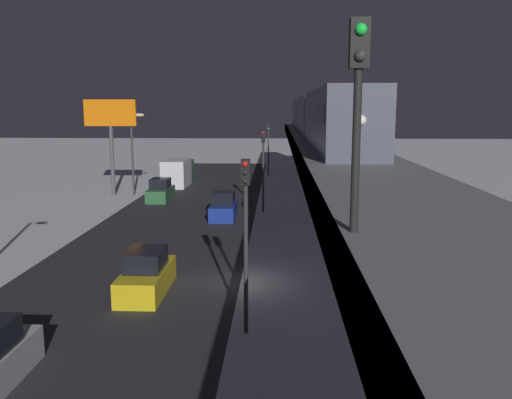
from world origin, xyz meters
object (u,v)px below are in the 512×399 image
(sedan_blue_2, at_px, (224,207))
(traffic_light_far, at_px, (268,141))
(traffic_light_near, at_px, (246,221))
(traffic_light_mid, at_px, (263,159))
(commercial_billboard, at_px, (111,122))
(sedan_yellow, at_px, (146,275))
(subway_train, at_px, (316,114))
(box_truck, at_px, (178,172))
(rail_signal, at_px, (358,89))
(sedan_green, at_px, (160,191))

(sedan_blue_2, relative_size, traffic_light_far, 0.67)
(traffic_light_near, xyz_separation_m, traffic_light_mid, (0.00, -23.05, 0.00))
(traffic_light_far, distance_m, commercial_billboard, 21.28)
(sedan_yellow, relative_size, commercial_billboard, 0.51)
(commercial_billboard, bearing_deg, subway_train, -175.66)
(sedan_blue_2, xyz_separation_m, traffic_light_far, (-2.90, -25.43, 3.40))
(subway_train, height_order, traffic_light_mid, subway_train)
(subway_train, relative_size, sedan_yellow, 12.21)
(subway_train, bearing_deg, traffic_light_near, 81.78)
(box_truck, distance_m, traffic_light_near, 39.17)
(box_truck, xyz_separation_m, traffic_light_mid, (-9.50, 14.84, 2.85))
(traffic_light_far, bearing_deg, rail_signal, 92.74)
(traffic_light_far, bearing_deg, sedan_green, 62.62)
(traffic_light_far, bearing_deg, sedan_yellow, 83.61)
(sedan_blue_2, bearing_deg, rail_signal, -79.27)
(sedan_blue_2, distance_m, traffic_light_far, 25.82)
(sedan_green, bearing_deg, rail_signal, 108.05)
(traffic_light_near, xyz_separation_m, commercial_billboard, (14.27, -30.54, 2.63))
(sedan_green, height_order, traffic_light_near, traffic_light_near)
(traffic_light_near, relative_size, commercial_billboard, 0.72)
(subway_train, bearing_deg, sedan_green, 15.36)
(rail_signal, bearing_deg, traffic_light_near, -72.72)
(subway_train, distance_m, sedan_green, 15.94)
(sedan_green, distance_m, box_truck, 9.76)
(traffic_light_far, bearing_deg, sedan_blue_2, 83.49)
(sedan_blue_2, bearing_deg, traffic_light_mid, 39.31)
(traffic_light_near, height_order, traffic_light_far, same)
(sedan_yellow, xyz_separation_m, traffic_light_near, (-4.70, 4.15, 3.40))
(sedan_yellow, bearing_deg, commercial_billboard, 109.93)
(sedan_yellow, relative_size, traffic_light_near, 0.71)
(sedan_green, relative_size, traffic_light_near, 0.67)
(sedan_yellow, relative_size, sedan_green, 1.06)
(sedan_green, xyz_separation_m, commercial_billboard, (4.97, -2.39, 6.03))
(box_truck, bearing_deg, sedan_blue_2, 110.98)
(rail_signal, relative_size, traffic_light_near, 0.62)
(traffic_light_mid, distance_m, traffic_light_far, 23.05)
(sedan_yellow, relative_size, box_truck, 0.61)
(rail_signal, relative_size, traffic_light_far, 0.62)
(subway_train, relative_size, commercial_billboard, 6.23)
(rail_signal, height_order, traffic_light_near, rail_signal)
(subway_train, bearing_deg, traffic_light_far, -71.90)
(sedan_blue_2, xyz_separation_m, traffic_light_near, (-2.90, 20.68, 3.40))
(box_truck, xyz_separation_m, commercial_billboard, (4.77, 7.35, 5.48))
(sedan_blue_2, distance_m, commercial_billboard, 16.21)
(subway_train, bearing_deg, sedan_blue_2, 56.33)
(sedan_blue_2, bearing_deg, sedan_green, 130.59)
(sedan_yellow, xyz_separation_m, traffic_light_mid, (-4.70, -18.90, 3.40))
(box_truck, distance_m, traffic_light_mid, 17.85)
(box_truck, relative_size, commercial_billboard, 0.83)
(sedan_green, bearing_deg, box_truck, -88.82)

